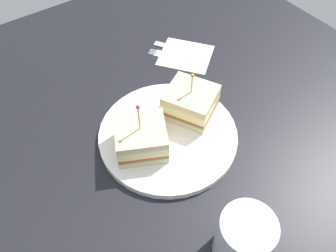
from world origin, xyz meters
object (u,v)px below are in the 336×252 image
object	(u,v)px
fork	(167,55)
sandwich_half_front	(142,139)
napkin	(186,55)
sandwich_half_back	(190,102)
plate	(168,135)
knife	(175,47)
drink_glass	(243,240)

from	to	relation	value
fork	sandwich_half_front	bearing A→B (deg)	45.49
napkin	fork	distance (cm)	4.32
sandwich_half_front	sandwich_half_back	xyz separation A→B (cm)	(-12.09, -1.87, 0.07)
sandwich_half_front	plate	bearing A→B (deg)	-178.01
sandwich_half_front	fork	xyz separation A→B (cm)	(-19.18, -19.51, -3.94)
plate	sandwich_half_front	size ratio (longest dim) A/B	2.28
plate	sandwich_half_back	size ratio (longest dim) A/B	2.21
knife	sandwich_half_back	bearing A→B (deg)	61.26
sandwich_half_front	drink_glass	size ratio (longest dim) A/B	1.18
sandwich_half_front	knife	bearing A→B (deg)	-137.25
plate	fork	size ratio (longest dim) A/B	2.52
drink_glass	knife	bearing A→B (deg)	-115.04
plate	fork	bearing A→B (deg)	-124.90
sandwich_half_back	napkin	xyz separation A→B (cm)	(-10.72, -15.30, -4.11)
napkin	knife	world-z (taller)	knife
sandwich_half_front	napkin	distance (cm)	28.83
sandwich_half_front	napkin	bearing A→B (deg)	-143.03
sandwich_half_back	knife	world-z (taller)	sandwich_half_back
fork	sandwich_half_back	bearing A→B (deg)	68.09
knife	drink_glass	bearing A→B (deg)	64.96
plate	fork	world-z (taller)	plate
knife	plate	bearing A→B (deg)	50.84
napkin	drink_glass	bearing A→B (deg)	62.62
drink_glass	fork	xyz separation A→B (cm)	(-17.19, -42.53, -4.20)
plate	sandwich_half_back	distance (cm)	7.47
drink_glass	sandwich_half_back	bearing A→B (deg)	-112.07
sandwich_half_back	drink_glass	bearing A→B (deg)	67.93
sandwich_half_front	napkin	size ratio (longest dim) A/B	0.98
plate	napkin	size ratio (longest dim) A/B	2.23
fork	drink_glass	bearing A→B (deg)	68.00
fork	knife	world-z (taller)	same
plate	napkin	distance (cm)	24.10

